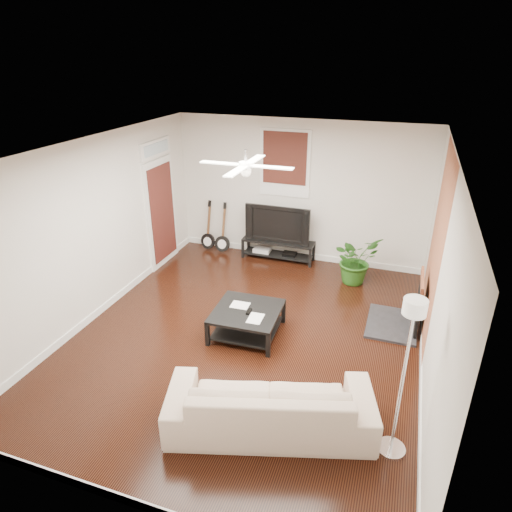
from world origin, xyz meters
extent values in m
cube|color=black|center=(0.00, 0.00, 0.00)|extent=(5.00, 6.00, 0.01)
cube|color=white|center=(0.00, 0.00, 2.80)|extent=(5.00, 6.00, 0.01)
cube|color=silver|center=(0.00, 3.00, 1.40)|extent=(5.00, 0.01, 2.80)
cube|color=silver|center=(0.00, -3.00, 1.40)|extent=(5.00, 0.01, 2.80)
cube|color=silver|center=(-2.50, 0.00, 1.40)|extent=(0.01, 6.00, 2.80)
cube|color=silver|center=(2.50, 0.00, 1.40)|extent=(0.01, 6.00, 2.80)
cube|color=#B05A39|center=(2.49, 1.00, 1.40)|extent=(0.02, 2.20, 2.80)
cube|color=black|center=(2.20, 1.00, 0.46)|extent=(0.80, 1.10, 0.92)
cube|color=#37170F|center=(-0.30, 2.97, 1.95)|extent=(1.00, 0.06, 1.30)
cube|color=white|center=(-2.46, 1.90, 1.25)|extent=(0.08, 1.00, 2.50)
cube|color=black|center=(-0.34, 2.78, 0.21)|extent=(1.47, 0.39, 0.41)
imported|color=black|center=(-0.34, 2.80, 0.79)|extent=(1.32, 0.17, 0.76)
cube|color=black|center=(-0.02, 0.05, 0.20)|extent=(1.01, 1.01, 0.41)
imported|color=#C2A991|center=(0.86, -1.60, 0.34)|extent=(2.47, 1.52, 0.67)
imported|color=#255C1A|center=(1.28, 2.28, 0.45)|extent=(1.07, 1.08, 0.91)
camera|label=1|loc=(1.97, -5.32, 3.94)|focal=31.47mm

